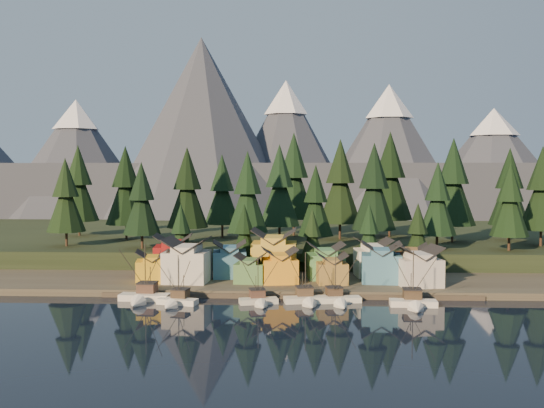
{
  "coord_description": "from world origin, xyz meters",
  "views": [
    {
      "loc": [
        1.6,
        -110.28,
        26.96
      ],
      "look_at": [
        -4.63,
        30.0,
        18.98
      ],
      "focal_mm": 40.0,
      "sensor_mm": 36.0,
      "label": 1
    }
  ],
  "objects_px": {
    "boat_0": "(143,289)",
    "boat_2": "(259,294)",
    "house_back_1": "(230,258)",
    "boat_3": "(307,292)",
    "boat_1": "(176,294)",
    "house_back_0": "(173,253)",
    "boat_4": "(337,294)",
    "house_front_1": "(187,259)",
    "boat_5": "(414,295)",
    "house_front_0": "(153,265)"
  },
  "relations": [
    {
      "from": "boat_1",
      "to": "house_back_1",
      "type": "xyz_separation_m",
      "value": [
        8.14,
        23.52,
        3.82
      ]
    },
    {
      "from": "boat_3",
      "to": "boat_4",
      "type": "height_order",
      "value": "boat_3"
    },
    {
      "from": "boat_4",
      "to": "house_back_1",
      "type": "relative_size",
      "value": 1.31
    },
    {
      "from": "house_back_0",
      "to": "boat_3",
      "type": "bearing_deg",
      "value": -43.57
    },
    {
      "from": "house_front_1",
      "to": "house_back_0",
      "type": "relative_size",
      "value": 1.04
    },
    {
      "from": "boat_4",
      "to": "house_back_1",
      "type": "xyz_separation_m",
      "value": [
        -24.14,
        20.62,
        4.1
      ]
    },
    {
      "from": "house_back_0",
      "to": "boat_1",
      "type": "bearing_deg",
      "value": -84.09
    },
    {
      "from": "boat_5",
      "to": "house_back_1",
      "type": "bearing_deg",
      "value": 151.97
    },
    {
      "from": "boat_1",
      "to": "house_back_1",
      "type": "bearing_deg",
      "value": 83.3
    },
    {
      "from": "boat_2",
      "to": "house_front_1",
      "type": "height_order",
      "value": "house_front_1"
    },
    {
      "from": "boat_4",
      "to": "house_back_0",
      "type": "xyz_separation_m",
      "value": [
        -38.25,
        23.83,
        4.68
      ]
    },
    {
      "from": "house_back_0",
      "to": "boat_2",
      "type": "bearing_deg",
      "value": -55.06
    },
    {
      "from": "house_front_0",
      "to": "house_back_0",
      "type": "distance_m",
      "value": 10.72
    },
    {
      "from": "boat_5",
      "to": "house_back_0",
      "type": "height_order",
      "value": "house_back_0"
    },
    {
      "from": "boat_3",
      "to": "house_back_0",
      "type": "xyz_separation_m",
      "value": [
        -32.11,
        24.09,
        4.38
      ]
    },
    {
      "from": "house_front_1",
      "to": "house_back_1",
      "type": "xyz_separation_m",
      "value": [
        9.02,
        6.44,
        -0.71
      ]
    },
    {
      "from": "boat_3",
      "to": "boat_5",
      "type": "bearing_deg",
      "value": -18.01
    },
    {
      "from": "boat_0",
      "to": "house_front_0",
      "type": "distance_m",
      "value": 13.72
    },
    {
      "from": "house_back_0",
      "to": "house_back_1",
      "type": "relative_size",
      "value": 1.14
    },
    {
      "from": "boat_0",
      "to": "boat_2",
      "type": "xyz_separation_m",
      "value": [
        24.01,
        -1.7,
        -0.42
      ]
    },
    {
      "from": "boat_1",
      "to": "boat_4",
      "type": "bearing_deg",
      "value": 17.53
    },
    {
      "from": "boat_1",
      "to": "house_back_0",
      "type": "xyz_separation_m",
      "value": [
        -5.97,
        26.73,
        4.4
      ]
    },
    {
      "from": "boat_2",
      "to": "house_back_1",
      "type": "relative_size",
      "value": 1.2
    },
    {
      "from": "boat_1",
      "to": "boat_3",
      "type": "bearing_deg",
      "value": 18.16
    },
    {
      "from": "boat_1",
      "to": "boat_2",
      "type": "height_order",
      "value": "boat_1"
    },
    {
      "from": "boat_3",
      "to": "boat_4",
      "type": "relative_size",
      "value": 1.01
    },
    {
      "from": "boat_0",
      "to": "house_back_1",
      "type": "relative_size",
      "value": 1.49
    },
    {
      "from": "boat_4",
      "to": "boat_5",
      "type": "height_order",
      "value": "boat_5"
    },
    {
      "from": "boat_3",
      "to": "house_back_1",
      "type": "xyz_separation_m",
      "value": [
        -18.0,
        20.88,
        3.8
      ]
    },
    {
      "from": "boat_0",
      "to": "house_back_0",
      "type": "relative_size",
      "value": 1.3
    },
    {
      "from": "boat_4",
      "to": "house_front_1",
      "type": "distance_m",
      "value": 36.39
    },
    {
      "from": "boat_3",
      "to": "house_front_1",
      "type": "height_order",
      "value": "house_front_1"
    },
    {
      "from": "boat_1",
      "to": "house_front_0",
      "type": "bearing_deg",
      "value": 129.97
    },
    {
      "from": "house_front_0",
      "to": "house_back_0",
      "type": "height_order",
      "value": "house_back_0"
    },
    {
      "from": "boat_1",
      "to": "boat_5",
      "type": "height_order",
      "value": "boat_5"
    },
    {
      "from": "boat_0",
      "to": "house_front_0",
      "type": "height_order",
      "value": "boat_0"
    },
    {
      "from": "boat_4",
      "to": "house_front_1",
      "type": "xyz_separation_m",
      "value": [
        -33.16,
        14.19,
        4.81
      ]
    },
    {
      "from": "boat_2",
      "to": "boat_0",
      "type": "bearing_deg",
      "value": 161.81
    },
    {
      "from": "house_back_1",
      "to": "boat_5",
      "type": "bearing_deg",
      "value": -37.36
    },
    {
      "from": "house_back_1",
      "to": "boat_4",
      "type": "bearing_deg",
      "value": -46.85
    },
    {
      "from": "boat_0",
      "to": "boat_5",
      "type": "bearing_deg",
      "value": 0.51
    },
    {
      "from": "boat_3",
      "to": "house_back_1",
      "type": "distance_m",
      "value": 27.83
    },
    {
      "from": "boat_3",
      "to": "boat_5",
      "type": "relative_size",
      "value": 0.94
    },
    {
      "from": "house_front_1",
      "to": "house_back_1",
      "type": "bearing_deg",
      "value": 39.61
    },
    {
      "from": "boat_1",
      "to": "house_back_0",
      "type": "bearing_deg",
      "value": 114.99
    },
    {
      "from": "house_back_0",
      "to": "boat_0",
      "type": "bearing_deg",
      "value": -100.17
    },
    {
      "from": "boat_2",
      "to": "house_back_1",
      "type": "height_order",
      "value": "house_back_1"
    },
    {
      "from": "boat_0",
      "to": "boat_4",
      "type": "distance_m",
      "value": 39.7
    },
    {
      "from": "house_front_1",
      "to": "boat_4",
      "type": "bearing_deg",
      "value": -19.05
    },
    {
      "from": "boat_5",
      "to": "boat_0",
      "type": "bearing_deg",
      "value": 179.94
    }
  ]
}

